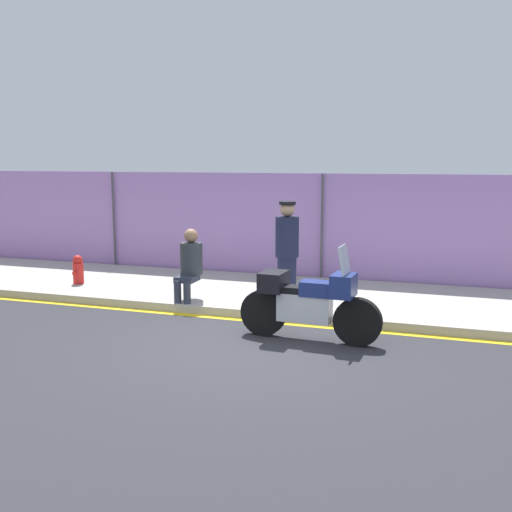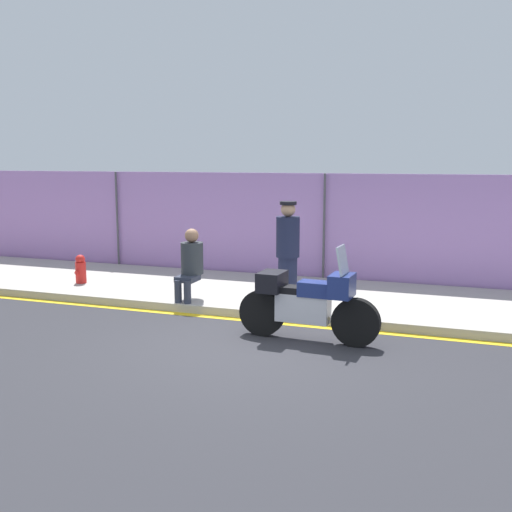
% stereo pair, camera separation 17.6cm
% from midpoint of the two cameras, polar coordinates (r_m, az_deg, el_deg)
% --- Properties ---
extents(ground_plane, '(120.00, 120.00, 0.00)m').
position_cam_midpoint_polar(ground_plane, '(8.94, -0.67, -8.46)').
color(ground_plane, '#2D2D33').
extents(sidewalk, '(38.25, 3.25, 0.15)m').
position_cam_midpoint_polar(sidewalk, '(11.67, 4.09, -3.88)').
color(sidewalk, '#ADA89E').
rests_on(sidewalk, ground_plane).
extents(curb_paint_stripe, '(38.25, 0.18, 0.01)m').
position_cam_midpoint_polar(curb_paint_stripe, '(10.09, 1.66, -6.39)').
color(curb_paint_stripe, gold).
rests_on(curb_paint_stripe, ground_plane).
extents(storefront_fence, '(36.33, 0.17, 2.41)m').
position_cam_midpoint_polar(storefront_fence, '(13.12, 5.99, 2.57)').
color(storefront_fence, '#AD7FC6').
rests_on(storefront_fence, ground_plane).
extents(motorcycle, '(2.20, 0.57, 1.48)m').
position_cam_midpoint_polar(motorcycle, '(9.04, 4.44, -4.37)').
color(motorcycle, black).
rests_on(motorcycle, ground_plane).
extents(officer_standing, '(0.44, 0.44, 1.79)m').
position_cam_midpoint_polar(officer_standing, '(11.18, 2.52, 0.71)').
color(officer_standing, '#191E38').
rests_on(officer_standing, sidewalk).
extents(person_seated_on_curb, '(0.41, 0.69, 1.31)m').
position_cam_midpoint_polar(person_seated_on_curb, '(11.06, -6.76, -0.47)').
color(person_seated_on_curb, '#2D3342').
rests_on(person_seated_on_curb, sidewalk).
extents(fire_hydrant, '(0.22, 0.27, 0.60)m').
position_cam_midpoint_polar(fire_hydrant, '(12.99, -16.96, -1.26)').
color(fire_hydrant, red).
rests_on(fire_hydrant, sidewalk).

